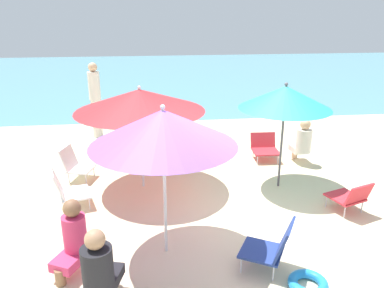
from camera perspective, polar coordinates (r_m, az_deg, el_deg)
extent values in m
plane|color=beige|center=(6.10, 7.84, -10.59)|extent=(40.00, 40.00, 0.00)
cube|color=#5693A3|center=(18.85, -2.48, 10.15)|extent=(40.00, 16.00, 0.01)
cylinder|color=silver|center=(4.83, -4.06, -6.01)|extent=(0.04, 0.04, 1.92)
cone|color=#8E56C6|center=(4.56, -4.28, 2.42)|extent=(1.79, 1.79, 0.44)
sphere|color=silver|center=(4.50, -4.36, 5.46)|extent=(0.06, 0.06, 0.06)
cylinder|color=#4C4C51|center=(6.86, 13.12, 0.86)|extent=(0.04, 0.04, 1.82)
cone|color=teal|center=(6.67, 13.59, 6.70)|extent=(1.56, 1.56, 0.38)
sphere|color=#4C4C51|center=(6.63, 13.74, 8.57)|extent=(0.06, 0.06, 0.06)
cylinder|color=silver|center=(6.73, -7.45, 0.63)|extent=(0.04, 0.04, 1.77)
cone|color=red|center=(6.54, -7.72, 6.42)|extent=(2.20, 2.20, 0.37)
sphere|color=silver|center=(6.50, -7.80, 8.28)|extent=(0.06, 0.06, 0.06)
cube|color=red|center=(8.23, 10.79, -1.06)|extent=(0.55, 0.53, 0.03)
cube|color=red|center=(8.42, 10.41, 0.61)|extent=(0.54, 0.15, 0.32)
cylinder|color=silver|center=(8.15, 12.54, -2.22)|extent=(0.02, 0.02, 0.19)
cylinder|color=silver|center=(8.04, 9.63, -2.32)|extent=(0.02, 0.02, 0.19)
cylinder|color=silver|center=(8.50, 11.79, -1.23)|extent=(0.02, 0.02, 0.19)
cylinder|color=silver|center=(8.40, 9.00, -1.32)|extent=(0.02, 0.02, 0.19)
cube|color=navy|center=(4.96, 10.19, -15.30)|extent=(0.66, 0.65, 0.03)
cube|color=navy|center=(4.80, 13.44, -13.62)|extent=(0.38, 0.49, 0.44)
cylinder|color=silver|center=(4.91, 7.26, -17.25)|extent=(0.02, 0.02, 0.22)
cylinder|color=silver|center=(5.21, 8.46, -14.93)|extent=(0.02, 0.02, 0.22)
cylinder|color=silver|center=(4.85, 11.91, -18.12)|extent=(0.02, 0.02, 0.22)
cylinder|color=silver|center=(5.15, 12.80, -15.69)|extent=(0.02, 0.02, 0.22)
cube|color=red|center=(6.58, 21.62, -7.30)|extent=(0.59, 0.60, 0.03)
cube|color=red|center=(6.37, 23.45, -6.81)|extent=(0.48, 0.28, 0.33)
cylinder|color=silver|center=(6.62, 19.20, -7.99)|extent=(0.02, 0.02, 0.21)
cylinder|color=silver|center=(6.87, 21.41, -7.24)|extent=(0.02, 0.02, 0.21)
cylinder|color=silver|center=(6.40, 21.58, -9.29)|extent=(0.02, 0.02, 0.21)
cylinder|color=silver|center=(6.66, 23.78, -8.45)|extent=(0.02, 0.02, 0.21)
cube|color=white|center=(7.48, -16.05, -3.56)|extent=(0.53, 0.55, 0.03)
cube|color=white|center=(7.50, -17.75, -1.97)|extent=(0.27, 0.48, 0.40)
cylinder|color=silver|center=(7.61, -14.26, -3.90)|extent=(0.02, 0.02, 0.19)
cylinder|color=silver|center=(7.30, -15.35, -5.02)|extent=(0.02, 0.02, 0.19)
cylinder|color=silver|center=(7.74, -16.55, -3.71)|extent=(0.02, 0.02, 0.19)
cylinder|color=silver|center=(7.44, -17.71, -4.79)|extent=(0.02, 0.02, 0.19)
cube|color=white|center=(6.53, -16.84, -7.00)|extent=(0.59, 0.63, 0.03)
cube|color=white|center=(6.43, -19.20, -5.51)|extent=(0.31, 0.55, 0.44)
cylinder|color=silver|center=(6.79, -15.43, -6.92)|extent=(0.02, 0.02, 0.20)
cylinder|color=silver|center=(6.41, -14.87, -8.47)|extent=(0.02, 0.02, 0.20)
cylinder|color=silver|center=(6.76, -18.52, -7.36)|extent=(0.02, 0.02, 0.20)
cylinder|color=silver|center=(6.39, -18.15, -8.95)|extent=(0.02, 0.02, 0.20)
cube|color=black|center=(4.58, -12.63, -18.46)|extent=(0.41, 0.43, 0.12)
cylinder|color=tan|center=(4.77, -11.81, -18.54)|extent=(0.12, 0.12, 0.26)
cylinder|color=black|center=(4.30, -13.74, -17.36)|extent=(0.33, 0.33, 0.48)
sphere|color=tan|center=(4.11, -14.13, -13.49)|extent=(0.21, 0.21, 0.21)
cube|color=silver|center=(8.32, 15.45, -0.70)|extent=(0.33, 0.38, 0.12)
cylinder|color=#DBAD84|center=(8.50, 14.91, -1.19)|extent=(0.12, 0.12, 0.27)
cylinder|color=silver|center=(8.09, 16.15, 0.46)|extent=(0.31, 0.31, 0.48)
sphere|color=#DBAD84|center=(7.99, 16.38, 2.80)|extent=(0.21, 0.21, 0.21)
cube|color=#DB3866|center=(4.99, -17.83, -16.17)|extent=(0.41, 0.45, 0.12)
cylinder|color=#896042|center=(4.95, -18.85, -18.08)|extent=(0.12, 0.12, 0.20)
cylinder|color=#DB3866|center=(4.97, -16.88, -12.70)|extent=(0.28, 0.28, 0.51)
sphere|color=#896042|center=(4.79, -17.31, -9.02)|extent=(0.21, 0.21, 0.21)
cylinder|color=silver|center=(9.79, -13.85, 3.68)|extent=(0.24, 0.24, 0.94)
cylinder|color=silver|center=(9.61, -14.23, 8.31)|extent=(0.28, 0.28, 0.67)
sphere|color=#DBAD84|center=(9.54, -14.46, 10.93)|extent=(0.21, 0.21, 0.21)
torus|color=#238CD8|center=(4.88, 16.73, -19.10)|extent=(0.46, 0.46, 0.11)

